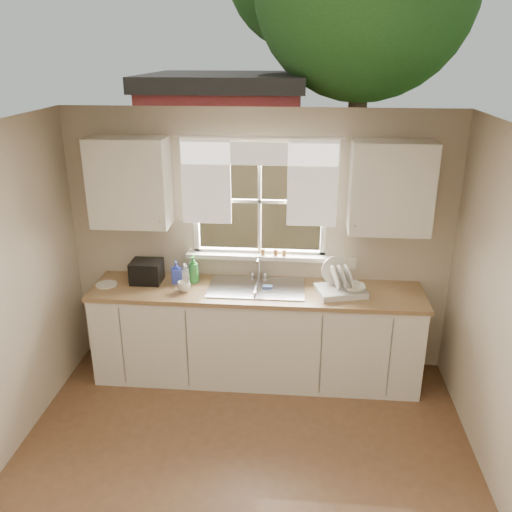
# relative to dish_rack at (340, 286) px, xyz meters

# --- Properties ---
(ground) EXTENTS (4.00, 4.00, 0.00)m
(ground) POSITION_rel_dish_rack_xyz_m (-0.76, -1.67, -0.98)
(ground) COLOR brown
(ground) RESTS_ON ground
(room_walls) EXTENTS (3.62, 4.02, 2.50)m
(room_walls) POSITION_rel_dish_rack_xyz_m (-0.76, -1.73, 0.26)
(room_walls) COLOR beige
(room_walls) RESTS_ON ground
(ceiling) EXTENTS (3.60, 4.00, 0.02)m
(ceiling) POSITION_rel_dish_rack_xyz_m (-0.76, -1.67, 1.52)
(ceiling) COLOR silver
(ceiling) RESTS_ON room_walls
(window) EXTENTS (1.38, 0.16, 1.06)m
(window) POSITION_rel_dish_rack_xyz_m (-0.76, 0.34, 0.51)
(window) COLOR white
(window) RESTS_ON room_walls
(curtains) EXTENTS (1.50, 0.03, 0.81)m
(curtains) POSITION_rel_dish_rack_xyz_m (-0.76, 0.28, 0.95)
(curtains) COLOR white
(curtains) RESTS_ON room_walls
(base_cabinets) EXTENTS (3.00, 0.62, 0.87)m
(base_cabinets) POSITION_rel_dish_rack_xyz_m (-0.76, 0.01, -0.54)
(base_cabinets) COLOR white
(base_cabinets) RESTS_ON ground
(countertop) EXTENTS (3.04, 0.65, 0.04)m
(countertop) POSITION_rel_dish_rack_xyz_m (-0.76, 0.01, -0.09)
(countertop) COLOR #9A774D
(countertop) RESTS_ON base_cabinets
(upper_cabinet_left) EXTENTS (0.70, 0.33, 0.80)m
(upper_cabinet_left) POSITION_rel_dish_rack_xyz_m (-1.91, 0.16, 0.87)
(upper_cabinet_left) COLOR white
(upper_cabinet_left) RESTS_ON room_walls
(upper_cabinet_right) EXTENTS (0.70, 0.33, 0.80)m
(upper_cabinet_right) POSITION_rel_dish_rack_xyz_m (0.39, 0.16, 0.87)
(upper_cabinet_right) COLOR white
(upper_cabinet_right) RESTS_ON room_walls
(wall_outlet) EXTENTS (0.08, 0.01, 0.12)m
(wall_outlet) POSITION_rel_dish_rack_xyz_m (0.12, 0.32, 0.10)
(wall_outlet) COLOR beige
(wall_outlet) RESTS_ON room_walls
(sill_jars) EXTENTS (0.24, 0.04, 0.06)m
(sill_jars) POSITION_rel_dish_rack_xyz_m (-0.61, 0.27, 0.20)
(sill_jars) COLOR brown
(sill_jars) RESTS_ON window
(backyard) EXTENTS (20.00, 10.00, 6.13)m
(backyard) POSITION_rel_dish_rack_xyz_m (-0.18, 6.75, 2.48)
(backyard) COLOR #335421
(backyard) RESTS_ON ground
(sink) EXTENTS (0.88, 0.52, 0.40)m
(sink) POSITION_rel_dish_rack_xyz_m (-0.76, 0.05, -0.14)
(sink) COLOR #B7B7BC
(sink) RESTS_ON countertop
(dish_rack) EXTENTS (0.48, 0.41, 0.30)m
(dish_rack) POSITION_rel_dish_rack_xyz_m (0.00, 0.00, 0.00)
(dish_rack) COLOR silver
(dish_rack) RESTS_ON countertop
(bowl) EXTENTS (0.20, 0.20, 0.05)m
(bowl) POSITION_rel_dish_rack_xyz_m (0.12, -0.05, 0.01)
(bowl) COLOR white
(bowl) RESTS_ON dish_rack
(soap_bottle_a) EXTENTS (0.13, 0.13, 0.26)m
(soap_bottle_a) POSITION_rel_dish_rack_xyz_m (-1.36, 0.13, 0.06)
(soap_bottle_a) COLOR #2D8936
(soap_bottle_a) RESTS_ON countertop
(soap_bottle_b) EXTENTS (0.12, 0.12, 0.21)m
(soap_bottle_b) POSITION_rel_dish_rack_xyz_m (-1.52, 0.11, 0.04)
(soap_bottle_b) COLOR blue
(soap_bottle_b) RESTS_ON countertop
(soap_bottle_c) EXTENTS (0.15, 0.15, 0.18)m
(soap_bottle_c) POSITION_rel_dish_rack_xyz_m (-1.44, 0.14, 0.02)
(soap_bottle_c) COLOR beige
(soap_bottle_c) RESTS_ON countertop
(saucer) EXTENTS (0.20, 0.20, 0.01)m
(saucer) POSITION_rel_dish_rack_xyz_m (-2.16, -0.01, -0.06)
(saucer) COLOR silver
(saucer) RESTS_ON countertop
(cup) EXTENTS (0.15, 0.15, 0.09)m
(cup) POSITION_rel_dish_rack_xyz_m (-1.41, -0.08, -0.02)
(cup) COLOR silver
(cup) RESTS_ON countertop
(black_appliance) EXTENTS (0.28, 0.25, 0.21)m
(black_appliance) POSITION_rel_dish_rack_xyz_m (-1.80, 0.10, 0.03)
(black_appliance) COLOR black
(black_appliance) RESTS_ON countertop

